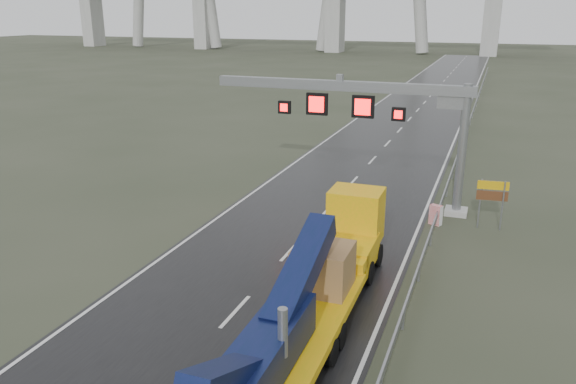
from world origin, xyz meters
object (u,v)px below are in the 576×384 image
at_px(sign_gantry, 376,109).
at_px(heavy_haul_truck, 314,290).
at_px(exit_sign_pair, 492,195).
at_px(striped_barrier, 436,215).

bearing_deg(sign_gantry, heavy_haul_truck, -85.89).
distance_m(heavy_haul_truck, exit_sign_pair, 13.57).
relative_size(heavy_haul_truck, exit_sign_pair, 6.57).
relative_size(sign_gantry, striped_barrier, 13.88).
height_order(heavy_haul_truck, striped_barrier, heavy_haul_truck).
xyz_separation_m(heavy_haul_truck, exit_sign_pair, (5.55, 12.38, 0.27)).
relative_size(heavy_haul_truck, striped_barrier, 16.15).
bearing_deg(exit_sign_pair, heavy_haul_truck, -120.69).
bearing_deg(striped_barrier, heavy_haul_truck, -78.96).
distance_m(sign_gantry, striped_barrier, 6.71).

